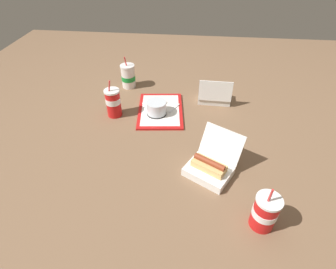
{
  "coord_description": "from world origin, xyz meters",
  "views": [
    {
      "loc": [
        1.04,
        0.09,
        0.89
      ],
      "look_at": [
        0.03,
        -0.01,
        0.05
      ],
      "focal_mm": 28.0,
      "sensor_mm": 36.0,
      "label": 1
    }
  ],
  "objects_px": {
    "cake_container": "(157,108)",
    "soda_cup_back": "(128,76)",
    "food_tray": "(160,110)",
    "ketchup_cup": "(161,101)",
    "plastic_fork": "(174,108)",
    "soda_cup_corner": "(265,212)",
    "soda_cup_center": "(113,102)",
    "clamshell_sandwich_left": "(214,95)",
    "clamshell_hotdog_back": "(210,166)"
  },
  "relations": [
    {
      "from": "soda_cup_back",
      "to": "clamshell_sandwich_left",
      "type": "bearing_deg",
      "value": 77.18
    },
    {
      "from": "soda_cup_back",
      "to": "cake_container",
      "type": "bearing_deg",
      "value": 36.23
    },
    {
      "from": "ketchup_cup",
      "to": "soda_cup_back",
      "type": "relative_size",
      "value": 0.19
    },
    {
      "from": "plastic_fork",
      "to": "clamshell_sandwich_left",
      "type": "xyz_separation_m",
      "value": [
        -0.13,
        0.24,
        0.03
      ]
    },
    {
      "from": "soda_cup_corner",
      "to": "ketchup_cup",
      "type": "bearing_deg",
      "value": -148.49
    },
    {
      "from": "cake_container",
      "to": "soda_cup_back",
      "type": "bearing_deg",
      "value": -143.77
    },
    {
      "from": "food_tray",
      "to": "clamshell_sandwich_left",
      "type": "relative_size",
      "value": 1.98
    },
    {
      "from": "soda_cup_corner",
      "to": "soda_cup_center",
      "type": "distance_m",
      "value": 0.97
    },
    {
      "from": "soda_cup_corner",
      "to": "soda_cup_back",
      "type": "relative_size",
      "value": 0.97
    },
    {
      "from": "food_tray",
      "to": "ketchup_cup",
      "type": "bearing_deg",
      "value": -176.49
    },
    {
      "from": "clamshell_hotdog_back",
      "to": "soda_cup_center",
      "type": "distance_m",
      "value": 0.68
    },
    {
      "from": "clamshell_hotdog_back",
      "to": "soda_cup_back",
      "type": "height_order",
      "value": "soda_cup_back"
    },
    {
      "from": "plastic_fork",
      "to": "food_tray",
      "type": "bearing_deg",
      "value": -51.02
    },
    {
      "from": "soda_cup_center",
      "to": "soda_cup_corner",
      "type": "bearing_deg",
      "value": 48.65
    },
    {
      "from": "ketchup_cup",
      "to": "clamshell_sandwich_left",
      "type": "distance_m",
      "value": 0.33
    },
    {
      "from": "plastic_fork",
      "to": "clamshell_hotdog_back",
      "type": "height_order",
      "value": "clamshell_hotdog_back"
    },
    {
      "from": "plastic_fork",
      "to": "clamshell_sandwich_left",
      "type": "bearing_deg",
      "value": 144.68
    },
    {
      "from": "clamshell_sandwich_left",
      "to": "ketchup_cup",
      "type": "bearing_deg",
      "value": -76.03
    },
    {
      "from": "food_tray",
      "to": "clamshell_sandwich_left",
      "type": "distance_m",
      "value": 0.35
    },
    {
      "from": "cake_container",
      "to": "soda_cup_center",
      "type": "height_order",
      "value": "soda_cup_center"
    },
    {
      "from": "clamshell_sandwich_left",
      "to": "soda_cup_corner",
      "type": "bearing_deg",
      "value": 9.95
    },
    {
      "from": "ketchup_cup",
      "to": "plastic_fork",
      "type": "bearing_deg",
      "value": 60.26
    },
    {
      "from": "plastic_fork",
      "to": "cake_container",
      "type": "bearing_deg",
      "value": -31.21
    },
    {
      "from": "clamshell_sandwich_left",
      "to": "soda_cup_corner",
      "type": "height_order",
      "value": "soda_cup_corner"
    },
    {
      "from": "soda_cup_back",
      "to": "food_tray",
      "type": "bearing_deg",
      "value": 42.12
    },
    {
      "from": "clamshell_sandwich_left",
      "to": "cake_container",
      "type": "bearing_deg",
      "value": -60.3
    },
    {
      "from": "clamshell_sandwich_left",
      "to": "soda_cup_center",
      "type": "relative_size",
      "value": 0.89
    },
    {
      "from": "soda_cup_back",
      "to": "soda_cup_center",
      "type": "bearing_deg",
      "value": -1.41
    },
    {
      "from": "clamshell_hotdog_back",
      "to": "clamshell_sandwich_left",
      "type": "distance_m",
      "value": 0.61
    },
    {
      "from": "soda_cup_corner",
      "to": "soda_cup_back",
      "type": "bearing_deg",
      "value": -143.76
    },
    {
      "from": "plastic_fork",
      "to": "clamshell_hotdog_back",
      "type": "relative_size",
      "value": 0.39
    },
    {
      "from": "soda_cup_corner",
      "to": "soda_cup_back",
      "type": "xyz_separation_m",
      "value": [
        -0.98,
        -0.72,
        0.0
      ]
    },
    {
      "from": "plastic_fork",
      "to": "clamshell_hotdog_back",
      "type": "distance_m",
      "value": 0.52
    },
    {
      "from": "soda_cup_center",
      "to": "ketchup_cup",
      "type": "bearing_deg",
      "value": 117.13
    },
    {
      "from": "food_tray",
      "to": "clamshell_hotdog_back",
      "type": "bearing_deg",
      "value": 31.23
    },
    {
      "from": "cake_container",
      "to": "clamshell_sandwich_left",
      "type": "relative_size",
      "value": 0.58
    },
    {
      "from": "cake_container",
      "to": "clamshell_hotdog_back",
      "type": "distance_m",
      "value": 0.52
    },
    {
      "from": "soda_cup_corner",
      "to": "clamshell_hotdog_back",
      "type": "bearing_deg",
      "value": -142.04
    },
    {
      "from": "food_tray",
      "to": "clamshell_hotdog_back",
      "type": "distance_m",
      "value": 0.55
    },
    {
      "from": "soda_cup_corner",
      "to": "cake_container",
      "type": "bearing_deg",
      "value": -143.75
    },
    {
      "from": "soda_cup_back",
      "to": "ketchup_cup",
      "type": "bearing_deg",
      "value": 49.56
    },
    {
      "from": "ketchup_cup",
      "to": "soda_cup_back",
      "type": "height_order",
      "value": "soda_cup_back"
    },
    {
      "from": "food_tray",
      "to": "plastic_fork",
      "type": "bearing_deg",
      "value": 102.78
    },
    {
      "from": "cake_container",
      "to": "soda_cup_back",
      "type": "relative_size",
      "value": 0.53
    },
    {
      "from": "food_tray",
      "to": "plastic_fork",
      "type": "height_order",
      "value": "plastic_fork"
    },
    {
      "from": "ketchup_cup",
      "to": "soda_cup_corner",
      "type": "distance_m",
      "value": 0.91
    },
    {
      "from": "soda_cup_corner",
      "to": "plastic_fork",
      "type": "bearing_deg",
      "value": -151.8
    },
    {
      "from": "plastic_fork",
      "to": "soda_cup_back",
      "type": "xyz_separation_m",
      "value": [
        -0.26,
        -0.33,
        0.06
      ]
    },
    {
      "from": "clamshell_sandwich_left",
      "to": "soda_cup_back",
      "type": "bearing_deg",
      "value": -102.82
    },
    {
      "from": "clamshell_hotdog_back",
      "to": "soda_cup_center",
      "type": "height_order",
      "value": "soda_cup_center"
    }
  ]
}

